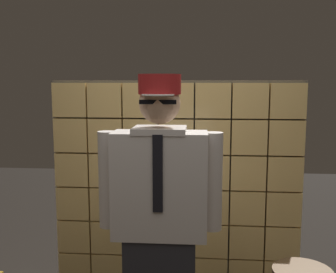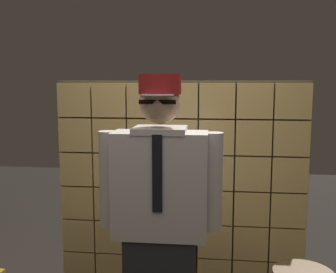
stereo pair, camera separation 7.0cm
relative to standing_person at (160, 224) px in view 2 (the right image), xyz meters
The scene contains 2 objects.
glass_block_wall 1.04m from the standing_person, 88.38° to the left, with size 2.13×0.10×1.83m.
standing_person is the anchor object (origin of this frame).
Camera 2 is at (0.28, -1.86, 1.80)m, focal length 42.52 mm.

